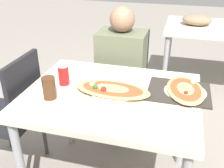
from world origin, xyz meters
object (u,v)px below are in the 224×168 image
at_px(chair_far_seated, 124,76).
at_px(person_seated, 121,64).
at_px(chair_side_left, 15,111).
at_px(pizza_main, 112,90).
at_px(dining_table, 111,105).
at_px(drink_glass, 49,88).
at_px(soda_can, 64,75).
at_px(pizza_second, 185,90).

bearing_deg(chair_far_seated, person_seated, 90.00).
bearing_deg(chair_side_left, pizza_main, -89.42).
xyz_separation_m(dining_table, person_seated, (-0.09, 0.62, 0.01)).
height_order(dining_table, drink_glass, drink_glass).
bearing_deg(dining_table, drink_glass, -155.39).
height_order(chair_far_seated, pizza_main, chair_far_seated).
height_order(person_seated, soda_can, person_seated).
distance_m(chair_far_seated, chair_side_left, 0.97).
bearing_deg(chair_far_seated, dining_table, 96.69).
height_order(person_seated, drink_glass, person_seated).
bearing_deg(person_seated, pizza_second, 135.20).
bearing_deg(chair_side_left, person_seated, -44.65).
height_order(chair_far_seated, chair_side_left, same).
xyz_separation_m(person_seated, soda_can, (-0.23, -0.59, 0.14)).
xyz_separation_m(chair_side_left, person_seated, (0.62, 0.63, 0.16)).
xyz_separation_m(chair_side_left, pizza_second, (1.13, 0.12, 0.27)).
relative_size(chair_far_seated, pizza_main, 1.99).
relative_size(chair_far_seated, chair_side_left, 1.00).
bearing_deg(pizza_second, person_seated, 135.20).
relative_size(chair_side_left, person_seated, 0.81).
relative_size(chair_far_seated, pizza_second, 2.39).
distance_m(dining_table, chair_side_left, 0.72).
bearing_deg(dining_table, soda_can, 174.37).
xyz_separation_m(chair_side_left, soda_can, (0.39, 0.04, 0.31)).
relative_size(chair_far_seated, drink_glass, 7.06).
height_order(dining_table, soda_can, soda_can).
distance_m(chair_far_seated, drink_glass, 0.97).
bearing_deg(soda_can, pizza_second, 6.03).
bearing_deg(person_seated, chair_far_seated, -90.00).
bearing_deg(pizza_main, chair_far_seated, 96.88).
relative_size(dining_table, soda_can, 8.31).
height_order(person_seated, pizza_main, person_seated).
bearing_deg(pizza_second, drink_glass, -160.95).
bearing_deg(drink_glass, soda_can, 87.62).
xyz_separation_m(drink_glass, pizza_second, (0.75, 0.26, -0.05)).
relative_size(chair_side_left, soda_can, 7.42).
xyz_separation_m(soda_can, drink_glass, (-0.01, -0.18, 0.00)).
distance_m(soda_can, pizza_second, 0.75).
relative_size(chair_side_left, pizza_main, 1.99).
distance_m(chair_side_left, pizza_main, 0.76).
bearing_deg(drink_glass, chair_far_seated, 74.83).
bearing_deg(chair_far_seated, pizza_main, 96.88).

